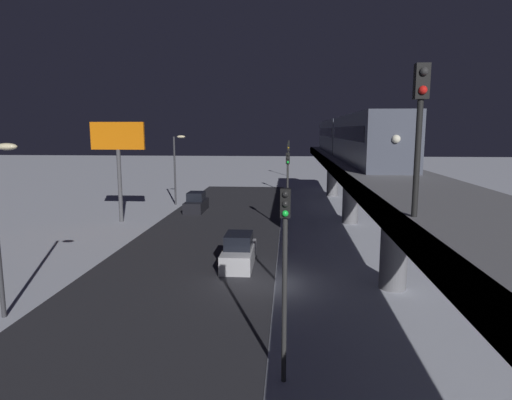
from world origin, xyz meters
name	(u,v)px	position (x,y,z in m)	size (l,w,h in m)	color
ground_plane	(258,285)	(0.00, 0.00, 0.00)	(240.00, 240.00, 0.00)	silver
avenue_asphalt	(173,282)	(4.63, 0.00, 0.00)	(11.00, 82.89, 0.01)	#28282D
elevated_railway	(395,192)	(-6.95, 0.00, 5.09)	(5.00, 82.89, 5.86)	slate
subway_train	(349,136)	(-7.04, -19.05, 7.64)	(2.94, 36.87, 3.40)	#4C5160
rail_signal	(420,114)	(-4.95, 10.67, 8.59)	(0.36, 0.41, 4.00)	black
sedan_silver	(239,252)	(1.43, -3.41, 0.80)	(1.80, 4.60, 1.97)	#B2B2B7
sedan_black	(196,203)	(7.83, -21.30, 0.80)	(1.80, 4.53, 1.97)	black
traffic_light_near	(285,258)	(-1.47, 9.17, 4.20)	(0.32, 0.44, 6.40)	#2D2D2D
traffic_light_mid	(288,180)	(-1.47, -13.04, 4.20)	(0.32, 0.44, 6.40)	#2D2D2D
traffic_light_far	(288,161)	(-1.47, -35.24, 4.20)	(0.32, 0.44, 6.40)	#2D2D2D
traffic_light_distant	(289,153)	(-1.47, -57.45, 4.20)	(0.32, 0.44, 6.40)	#2D2D2D
commercial_billboard	(118,146)	(13.50, -15.61, 6.83)	(4.80, 0.36, 8.90)	#4C4C51
street_lamp_far	(177,161)	(10.70, -25.00, 4.81)	(1.35, 0.44, 7.65)	#38383D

